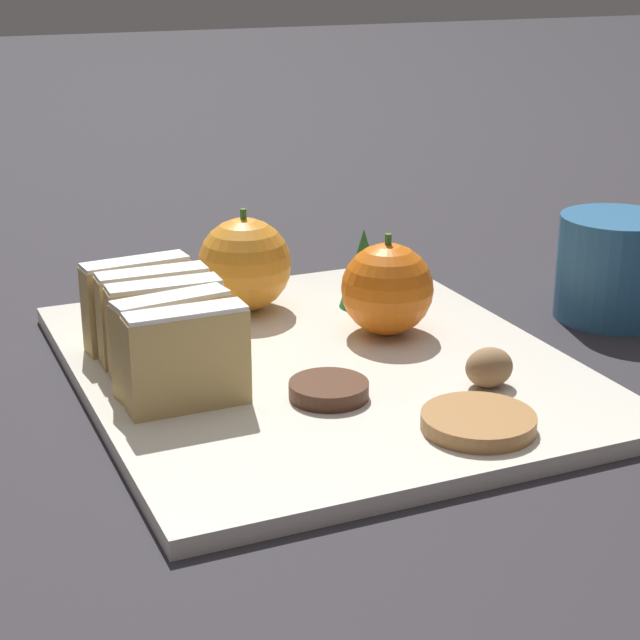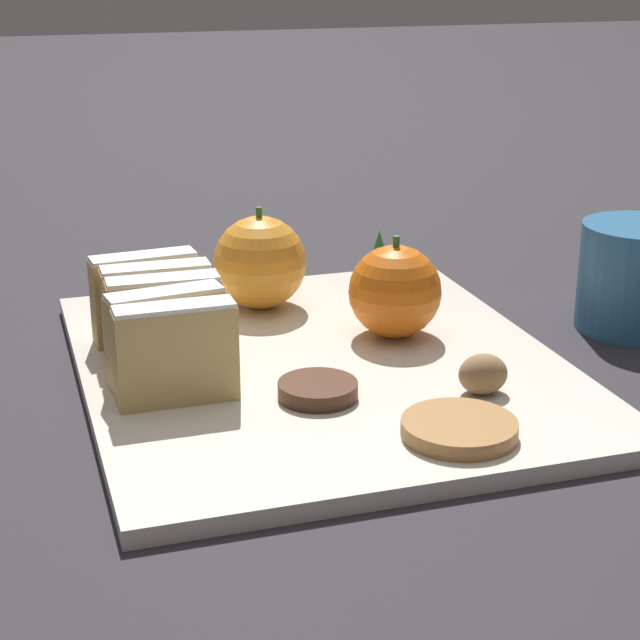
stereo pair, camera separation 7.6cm
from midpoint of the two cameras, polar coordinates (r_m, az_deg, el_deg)
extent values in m
plane|color=#28262B|center=(0.77, 2.81, -2.99)|extent=(6.00, 6.00, 0.00)
cube|color=silver|center=(0.77, 2.82, -2.57)|extent=(0.34, 0.39, 0.01)
cube|color=tan|center=(0.69, -4.57, -1.98)|extent=(0.08, 0.02, 0.06)
cube|color=white|center=(0.68, -4.65, 0.65)|extent=(0.08, 0.02, 0.00)
cube|color=tan|center=(0.72, -5.19, -1.14)|extent=(0.08, 0.03, 0.06)
cube|color=white|center=(0.70, -5.27, 1.40)|extent=(0.08, 0.03, 0.00)
cube|color=tan|center=(0.74, -5.41, -0.32)|extent=(0.08, 0.02, 0.06)
cube|color=white|center=(0.73, -5.49, 2.13)|extent=(0.08, 0.02, 0.00)
cube|color=tan|center=(0.77, -5.89, 0.41)|extent=(0.08, 0.02, 0.06)
cube|color=white|center=(0.76, -5.98, 2.78)|extent=(0.08, 0.02, 0.00)
cube|color=tan|center=(0.80, -6.65, 1.06)|extent=(0.08, 0.03, 0.06)
cube|color=white|center=(0.79, -6.74, 3.36)|extent=(0.08, 0.03, 0.00)
sphere|color=orange|center=(0.81, 6.71, 1.48)|extent=(0.07, 0.07, 0.07)
cylinder|color=#38702D|center=(0.80, 6.82, 4.09)|extent=(0.01, 0.00, 0.01)
sphere|color=orange|center=(0.86, -0.72, 3.05)|extent=(0.08, 0.08, 0.08)
cylinder|color=#38702D|center=(0.85, -0.74, 5.68)|extent=(0.01, 0.01, 0.01)
ellipsoid|color=#8E6B47|center=(0.72, 11.69, -2.90)|extent=(0.03, 0.03, 0.03)
cylinder|color=#472819|center=(0.70, 2.97, -3.81)|extent=(0.05, 0.05, 0.01)
cylinder|color=#A3703D|center=(0.66, 10.73, -5.79)|extent=(0.07, 0.07, 0.01)
cone|color=#23662D|center=(0.87, 5.66, 2.65)|extent=(0.04, 0.04, 0.07)
cylinder|color=#2D6693|center=(0.90, 18.92, 2.14)|extent=(0.09, 0.09, 0.09)
camera|label=1|loc=(0.04, -87.14, 1.02)|focal=60.00mm
camera|label=2|loc=(0.04, 92.86, -1.02)|focal=60.00mm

